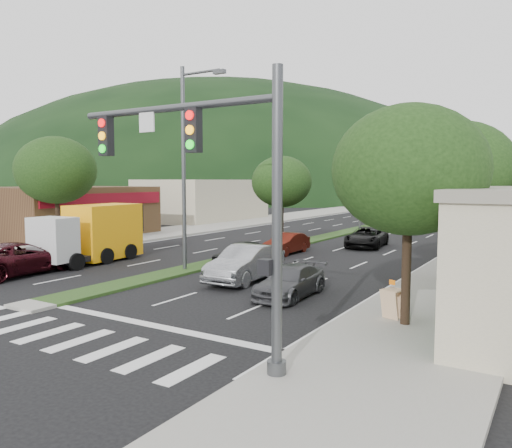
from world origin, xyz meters
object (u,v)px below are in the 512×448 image
Objects in this scene: traffic_signal at (218,175)px; tree_l_a at (56,170)px; tree_r_a at (409,170)px; car_queue_a at (242,253)px; car_queue_d at (367,237)px; motorhome at (474,211)px; tree_r_d at (502,171)px; car_queue_b at (290,281)px; a_frame_sign at (393,301)px; box_truck at (94,235)px; tree_r_b at (458,168)px; tree_med_near at (282,182)px; sedan_silver at (246,263)px; streetlight_near at (187,159)px; tree_r_c at (483,176)px; streetlight_mid at (363,169)px; suv_maroon at (19,258)px; tree_med_far at (395,176)px; car_queue_c at (286,243)px.

traffic_signal is 24.43m from tree_l_a.
tree_r_a reaches higher than car_queue_a.
car_queue_d is 0.56× the size of motorhome.
car_queue_b is at bearing -101.63° from tree_r_d.
car_queue_d is at bearing 128.64° from a_frame_sign.
tree_l_a is 1.10× the size of box_truck.
tree_med_near is (-12.00, 6.00, -0.61)m from tree_r_b.
traffic_signal reaches higher than sedan_silver.
car_queue_b is (6.84, -2.08, -4.99)m from streetlight_near.
tree_med_near reaches higher than sedan_silver.
traffic_signal is 1.01× the size of tree_r_b.
tree_r_b is at bearing 4.67° from tree_l_a.
tree_r_b is 0.69× the size of streetlight_near.
tree_r_c is at bearing 68.98° from car_queue_b.
traffic_signal is 1.71× the size of car_queue_b.
car_queue_d is (17.17, 11.50, -4.51)m from tree_l_a.
tree_r_c is at bearing -75.20° from motorhome.
a_frame_sign is at bearing -68.46° from streetlight_mid.
traffic_signal is 8.71m from car_queue_b.
tree_r_c reaches higher than suv_maroon.
tree_r_c is (0.00, 16.00, -0.07)m from tree_r_a.
traffic_signal is 21.74m from tree_r_c.
car_queue_b is (7.04, -38.08, -4.41)m from tree_med_far.
car_queue_c is at bearing -86.94° from tree_med_far.
car_queue_b is (3.13, -1.63, -0.20)m from sedan_silver.
sedan_silver is 31.30m from motorhome.
traffic_signal is at bearing -75.67° from streetlight_mid.
tree_r_b is 1.15× the size of tree_med_near.
sedan_silver is 0.86× the size of suv_maroon.
streetlight_near is at bearing 179.13° from a_frame_sign.
tree_r_c is at bearing 90.00° from tree_r_b.
streetlight_mid is 11.02m from motorhome.
car_queue_c is at bearing 159.55° from tree_r_b.
tree_r_d is 0.83× the size of motorhome.
suv_maroon reaches higher than car_queue_d.
car_queue_d is 18.43m from a_frame_sign.
box_truck is (-10.79, -13.92, 0.82)m from car_queue_d.
motorhome is (7.50, 22.49, 1.09)m from car_queue_c.
suv_maroon is 1.49× the size of car_queue_a.
suv_maroon is (-18.24, -8.88, -4.25)m from tree_r_b.
motorhome reaches higher than car_queue_c.
car_queue_d is (4.47, 13.50, -4.91)m from streetlight_near.
tree_med_far is at bearing 101.22° from traffic_signal.
tree_med_far is 36.91m from sedan_silver.
traffic_signal is 0.98× the size of tree_r_d.
streetlight_near is 7.81× the size of a_frame_sign.
car_queue_d is at bearing -68.77° from streetlight_mid.
car_queue_a is 11.95m from a_frame_sign.
tree_med_near is 26.01m from tree_med_far.
sedan_silver is 0.74× the size of box_truck.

